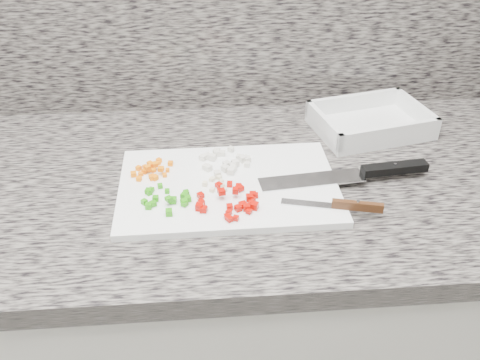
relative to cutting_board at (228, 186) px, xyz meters
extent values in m
cube|color=silver|center=(-0.11, 0.05, -0.48)|extent=(3.92, 0.62, 0.86)
cube|color=#68635C|center=(-0.11, 0.05, -0.03)|extent=(3.96, 0.64, 0.04)
cube|color=white|center=(0.00, 0.00, 0.00)|extent=(0.40, 0.27, 0.01)
cube|color=orange|center=(-0.17, 0.06, 0.01)|extent=(0.01, 0.01, 0.01)
cube|color=orange|center=(-0.14, 0.04, 0.02)|extent=(0.01, 0.01, 0.01)
cube|color=orange|center=(-0.14, 0.02, 0.01)|extent=(0.01, 0.01, 0.01)
cube|color=orange|center=(-0.18, 0.04, 0.01)|extent=(0.01, 0.01, 0.01)
cube|color=orange|center=(-0.13, 0.08, 0.01)|extent=(0.01, 0.01, 0.01)
cube|color=orange|center=(-0.16, 0.02, 0.01)|extent=(0.01, 0.01, 0.01)
cube|color=orange|center=(-0.15, 0.07, 0.01)|extent=(0.01, 0.01, 0.01)
cube|color=orange|center=(-0.14, 0.06, 0.02)|extent=(0.01, 0.01, 0.01)
cube|color=orange|center=(-0.16, 0.06, 0.01)|extent=(0.01, 0.01, 0.01)
cube|color=orange|center=(-0.12, 0.04, 0.02)|extent=(0.01, 0.01, 0.01)
cube|color=orange|center=(-0.12, 0.03, 0.01)|extent=(0.01, 0.01, 0.01)
cube|color=orange|center=(-0.14, 0.05, 0.01)|extent=(0.01, 0.01, 0.01)
cube|color=orange|center=(-0.16, 0.04, 0.01)|extent=(0.01, 0.01, 0.01)
cube|color=orange|center=(-0.14, 0.02, 0.01)|extent=(0.01, 0.01, 0.01)
cube|color=orange|center=(-0.11, 0.07, 0.01)|extent=(0.01, 0.01, 0.01)
cube|color=orange|center=(-0.14, 0.06, 0.01)|extent=(0.01, 0.01, 0.01)
cube|color=orange|center=(-0.16, 0.05, 0.01)|extent=(0.01, 0.01, 0.01)
cube|color=orange|center=(-0.14, 0.06, 0.02)|extent=(0.01, 0.01, 0.01)
cube|color=orange|center=(-0.13, 0.08, 0.01)|extent=(0.01, 0.01, 0.01)
cube|color=orange|center=(-0.15, 0.05, 0.02)|extent=(0.01, 0.01, 0.01)
cube|color=orange|center=(-0.15, 0.05, 0.01)|extent=(0.01, 0.01, 0.01)
cube|color=orange|center=(-0.11, 0.05, 0.01)|extent=(0.01, 0.01, 0.01)
cube|color=orange|center=(-0.13, 0.02, 0.01)|extent=(0.01, 0.01, 0.01)
cube|color=silver|center=(-0.03, 0.08, 0.01)|extent=(0.02, 0.02, 0.01)
cube|color=silver|center=(0.03, 0.07, 0.01)|extent=(0.02, 0.02, 0.01)
cube|color=silver|center=(0.04, 0.07, 0.01)|extent=(0.02, 0.02, 0.01)
cube|color=silver|center=(0.01, 0.11, 0.01)|extent=(0.01, 0.01, 0.01)
cube|color=silver|center=(0.03, 0.08, 0.01)|extent=(0.01, 0.01, 0.01)
cube|color=silver|center=(-0.02, 0.11, 0.01)|extent=(0.02, 0.02, 0.01)
cube|color=silver|center=(-0.04, 0.05, 0.01)|extent=(0.02, 0.02, 0.01)
cube|color=silver|center=(0.01, 0.05, 0.01)|extent=(0.02, 0.02, 0.01)
cube|color=silver|center=(0.02, 0.06, 0.01)|extent=(0.02, 0.02, 0.01)
cube|color=silver|center=(-0.04, 0.09, 0.01)|extent=(0.01, 0.01, 0.01)
cube|color=silver|center=(0.01, 0.03, 0.01)|extent=(0.02, 0.02, 0.01)
cube|color=silver|center=(0.00, 0.06, 0.01)|extent=(0.02, 0.02, 0.01)
cube|color=silver|center=(0.04, 0.05, 0.01)|extent=(0.01, 0.01, 0.01)
cube|color=silver|center=(-0.02, 0.10, 0.01)|extent=(0.01, 0.01, 0.01)
cube|color=silver|center=(-0.04, 0.09, 0.01)|extent=(0.01, 0.01, 0.01)
cube|color=silver|center=(0.04, 0.08, 0.01)|extent=(0.01, 0.01, 0.01)
cube|color=silver|center=(-0.04, 0.05, 0.01)|extent=(0.02, 0.02, 0.01)
cube|color=silver|center=(-0.04, 0.05, 0.01)|extent=(0.01, 0.01, 0.01)
cube|color=silver|center=(-0.01, 0.10, 0.01)|extent=(0.01, 0.01, 0.01)
cube|color=silver|center=(0.01, 0.04, 0.01)|extent=(0.02, 0.02, 0.01)
cube|color=silver|center=(0.00, 0.04, 0.01)|extent=(0.02, 0.02, 0.01)
cube|color=silver|center=(-0.04, 0.09, 0.01)|extent=(0.02, 0.02, 0.01)
cube|color=silver|center=(-0.02, 0.02, 0.01)|extent=(0.01, 0.01, 0.01)
cube|color=#268E0C|center=(-0.14, -0.02, 0.01)|extent=(0.01, 0.01, 0.01)
cube|color=#268E0C|center=(-0.08, -0.04, 0.01)|extent=(0.01, 0.01, 0.01)
cube|color=#268E0C|center=(-0.12, 0.00, 0.01)|extent=(0.01, 0.01, 0.01)
cube|color=#268E0C|center=(-0.14, -0.02, 0.01)|extent=(0.01, 0.01, 0.01)
cube|color=#268E0C|center=(-0.11, -0.09, 0.01)|extent=(0.01, 0.01, 0.01)
cube|color=#268E0C|center=(-0.13, -0.04, 0.01)|extent=(0.01, 0.01, 0.01)
cube|color=#268E0C|center=(-0.11, -0.02, 0.01)|extent=(0.01, 0.01, 0.01)
cube|color=#268E0C|center=(-0.10, -0.05, 0.01)|extent=(0.01, 0.01, 0.01)
cube|color=#268E0C|center=(-0.08, -0.06, 0.01)|extent=(0.01, 0.01, 0.01)
cube|color=#268E0C|center=(-0.14, -0.06, 0.01)|extent=(0.01, 0.01, 0.01)
cube|color=#268E0C|center=(-0.08, -0.06, 0.01)|extent=(0.01, 0.01, 0.01)
cube|color=#268E0C|center=(-0.13, -0.06, 0.01)|extent=(0.01, 0.01, 0.01)
cube|color=#268E0C|center=(-0.07, -0.05, 0.01)|extent=(0.01, 0.01, 0.01)
cube|color=#268E0C|center=(-0.14, -0.02, 0.01)|extent=(0.01, 0.01, 0.01)
cube|color=#268E0C|center=(-0.15, -0.05, 0.01)|extent=(0.01, 0.01, 0.01)
cube|color=#268E0C|center=(-0.10, -0.05, 0.01)|extent=(0.01, 0.01, 0.01)
cube|color=#268E0C|center=(-0.11, -0.06, 0.02)|extent=(0.01, 0.01, 0.01)
cube|color=#268E0C|center=(-0.08, -0.03, 0.01)|extent=(0.01, 0.01, 0.01)
cube|color=#BA0A02|center=(0.00, -0.11, 0.01)|extent=(0.01, 0.01, 0.01)
cube|color=#BA0A02|center=(0.00, -0.01, 0.01)|extent=(0.01, 0.01, 0.01)
cube|color=#BA0A02|center=(0.01, -0.11, 0.01)|extent=(0.01, 0.01, 0.01)
cube|color=#BA0A02|center=(-0.05, -0.04, 0.01)|extent=(0.01, 0.01, 0.01)
cube|color=#BA0A02|center=(0.01, -0.08, 0.01)|extent=(0.01, 0.01, 0.01)
cube|color=#BA0A02|center=(-0.05, -0.08, 0.01)|extent=(0.01, 0.01, 0.01)
cube|color=#BA0A02|center=(-0.05, -0.08, 0.01)|extent=(0.02, 0.02, 0.01)
cube|color=#BA0A02|center=(-0.05, -0.06, 0.01)|extent=(0.01, 0.01, 0.01)
cube|color=#BA0A02|center=(0.04, -0.06, 0.01)|extent=(0.01, 0.01, 0.01)
cube|color=#BA0A02|center=(0.03, -0.09, 0.01)|extent=(0.01, 0.01, 0.01)
cube|color=#BA0A02|center=(0.03, -0.07, 0.01)|extent=(0.01, 0.01, 0.01)
cube|color=#BA0A02|center=(0.04, -0.08, 0.01)|extent=(0.02, 0.02, 0.01)
cube|color=#BA0A02|center=(-0.05, -0.08, 0.01)|extent=(0.01, 0.01, 0.01)
cube|color=#BA0A02|center=(0.00, -0.08, 0.01)|extent=(0.01, 0.01, 0.01)
cube|color=#BA0A02|center=(0.01, -0.04, 0.02)|extent=(0.01, 0.01, 0.01)
cube|color=#BA0A02|center=(0.04, -0.05, 0.01)|extent=(0.01, 0.01, 0.01)
cube|color=#BA0A02|center=(0.03, -0.08, 0.01)|extent=(0.01, 0.01, 0.01)
cube|color=#BA0A02|center=(0.03, -0.06, 0.01)|extent=(0.01, 0.01, 0.01)
cube|color=#BA0A02|center=(0.02, -0.08, 0.01)|extent=(0.02, 0.02, 0.01)
cube|color=#BA0A02|center=(-0.02, -0.01, 0.01)|extent=(0.02, 0.02, 0.01)
cube|color=#BA0A02|center=(0.02, -0.02, 0.01)|extent=(0.02, 0.02, 0.01)
cube|color=#BA0A02|center=(0.05, -0.05, 0.01)|extent=(0.01, 0.01, 0.01)
cube|color=#BA0A02|center=(-0.01, -0.05, 0.02)|extent=(0.02, 0.02, 0.01)
cube|color=#BA0A02|center=(-0.01, -0.10, 0.01)|extent=(0.01, 0.01, 0.01)
cube|color=#BA0A02|center=(-0.01, -0.09, 0.01)|extent=(0.01, 0.01, 0.01)
cube|color=#BA0A02|center=(0.02, -0.02, 0.01)|extent=(0.01, 0.01, 0.01)
cube|color=beige|center=(-0.03, -0.02, 0.01)|extent=(0.01, 0.01, 0.01)
cube|color=beige|center=(-0.01, -0.02, 0.01)|extent=(0.01, 0.01, 0.01)
cube|color=beige|center=(-0.01, -0.01, 0.01)|extent=(0.01, 0.01, 0.01)
cube|color=beige|center=(-0.04, 0.00, 0.01)|extent=(0.01, 0.01, 0.01)
cube|color=beige|center=(-0.01, 0.00, 0.01)|extent=(0.01, 0.01, 0.00)
cube|color=beige|center=(-0.03, 0.01, 0.01)|extent=(0.01, 0.01, 0.01)
cube|color=beige|center=(-0.01, -0.01, 0.01)|extent=(0.01, 0.01, 0.01)
cube|color=beige|center=(-0.03, 0.01, 0.01)|extent=(0.01, 0.01, 0.01)
cube|color=beige|center=(-0.02, 0.02, 0.01)|extent=(0.01, 0.01, 0.01)
cube|color=beige|center=(-0.03, 0.01, 0.01)|extent=(0.01, 0.01, 0.01)
cube|color=silver|center=(0.16, 0.00, 0.01)|extent=(0.20, 0.06, 0.00)
cube|color=black|center=(0.32, 0.01, 0.01)|extent=(0.13, 0.04, 0.02)
cylinder|color=silver|center=(0.32, 0.01, 0.02)|extent=(0.01, 0.01, 0.00)
cube|color=silver|center=(0.13, -0.08, 0.01)|extent=(0.09, 0.04, 0.00)
cube|color=#452211|center=(0.22, -0.10, 0.01)|extent=(0.09, 0.03, 0.02)
cylinder|color=silver|center=(0.22, -0.10, 0.02)|extent=(0.01, 0.01, 0.00)
cube|color=white|center=(0.33, 0.20, 0.00)|extent=(0.27, 0.22, 0.01)
cube|color=white|center=(0.31, 0.28, 0.02)|extent=(0.23, 0.06, 0.04)
cube|color=white|center=(0.34, 0.13, 0.02)|extent=(0.23, 0.06, 0.04)
cube|color=white|center=(0.44, 0.23, 0.02)|extent=(0.05, 0.17, 0.04)
cube|color=white|center=(0.22, 0.18, 0.02)|extent=(0.05, 0.17, 0.04)
camera|label=1|loc=(-0.04, -0.81, 0.56)|focal=40.00mm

